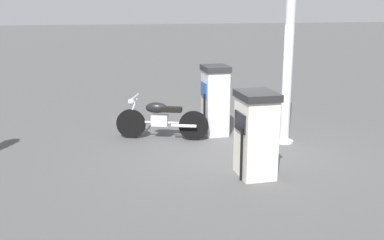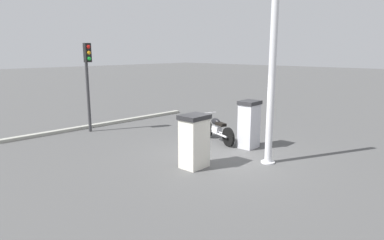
{
  "view_description": "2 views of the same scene",
  "coord_description": "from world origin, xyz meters",
  "px_view_note": "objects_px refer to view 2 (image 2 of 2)",
  "views": [
    {
      "loc": [
        2.69,
        8.4,
        2.91
      ],
      "look_at": [
        0.89,
        0.15,
        0.75
      ],
      "focal_mm": 42.61,
      "sensor_mm": 36.0,
      "label": 1
    },
    {
      "loc": [
        -6.02,
        7.86,
        3.17
      ],
      "look_at": [
        0.91,
        0.48,
        1.09
      ],
      "focal_mm": 31.42,
      "sensor_mm": 36.0,
      "label": 2
    }
  ],
  "objects_px": {
    "fuel_pump_far": "(194,141)",
    "canopy_support_pole": "(271,88)",
    "motorcycle_near_pump": "(217,129)",
    "roadside_traffic_light": "(88,72)",
    "fuel_pump_near": "(249,124)"
  },
  "relations": [
    {
      "from": "motorcycle_near_pump",
      "to": "roadside_traffic_light",
      "type": "xyz_separation_m",
      "value": [
        4.59,
        2.3,
        1.93
      ]
    },
    {
      "from": "fuel_pump_far",
      "to": "roadside_traffic_light",
      "type": "relative_size",
      "value": 0.43
    },
    {
      "from": "fuel_pump_near",
      "to": "fuel_pump_far",
      "type": "xyz_separation_m",
      "value": [
        -0.0,
        2.66,
        -0.05
      ]
    },
    {
      "from": "fuel_pump_near",
      "to": "motorcycle_near_pump",
      "type": "distance_m",
      "value": 1.32
    },
    {
      "from": "fuel_pump_near",
      "to": "motorcycle_near_pump",
      "type": "height_order",
      "value": "fuel_pump_near"
    },
    {
      "from": "roadside_traffic_light",
      "to": "canopy_support_pole",
      "type": "relative_size",
      "value": 0.77
    },
    {
      "from": "fuel_pump_far",
      "to": "canopy_support_pole",
      "type": "xyz_separation_m",
      "value": [
        -1.31,
        -1.73,
        1.42
      ]
    },
    {
      "from": "motorcycle_near_pump",
      "to": "fuel_pump_far",
      "type": "bearing_deg",
      "value": 116.37
    },
    {
      "from": "fuel_pump_near",
      "to": "motorcycle_near_pump",
      "type": "relative_size",
      "value": 0.8
    },
    {
      "from": "roadside_traffic_light",
      "to": "fuel_pump_near",
      "type": "bearing_deg",
      "value": -157.56
    },
    {
      "from": "fuel_pump_near",
      "to": "canopy_support_pole",
      "type": "distance_m",
      "value": 2.11
    },
    {
      "from": "motorcycle_near_pump",
      "to": "canopy_support_pole",
      "type": "distance_m",
      "value": 3.2
    },
    {
      "from": "fuel_pump_far",
      "to": "canopy_support_pole",
      "type": "height_order",
      "value": "canopy_support_pole"
    },
    {
      "from": "motorcycle_near_pump",
      "to": "canopy_support_pole",
      "type": "relative_size",
      "value": 0.44
    },
    {
      "from": "fuel_pump_far",
      "to": "canopy_support_pole",
      "type": "bearing_deg",
      "value": -127.07
    }
  ]
}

